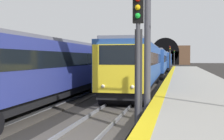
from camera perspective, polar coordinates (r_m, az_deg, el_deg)
platform_right_edge_strip at (r=7.92m, az=6.63°, el=-10.66°), size 112.00×0.50×0.01m
train_main_approaching at (r=54.79m, az=9.47°, el=1.83°), size 79.21×3.25×4.04m
train_adjacent_platform at (r=26.25m, az=-3.67°, el=1.15°), size 38.43×2.93×3.89m
railway_signal_near at (r=10.65m, az=5.15°, el=3.98°), size 0.39×0.38×5.13m
railway_signal_mid at (r=51.92m, az=11.33°, el=2.45°), size 0.39×0.38×4.93m
railway_signal_far at (r=106.31m, az=12.15°, el=2.70°), size 0.39×0.38×5.83m
overhead_signal_gantry at (r=13.68m, az=-10.75°, el=12.31°), size 0.70×8.49×6.85m
tunnel_portal at (r=124.39m, az=10.44°, el=2.91°), size 2.20×20.35×11.40m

